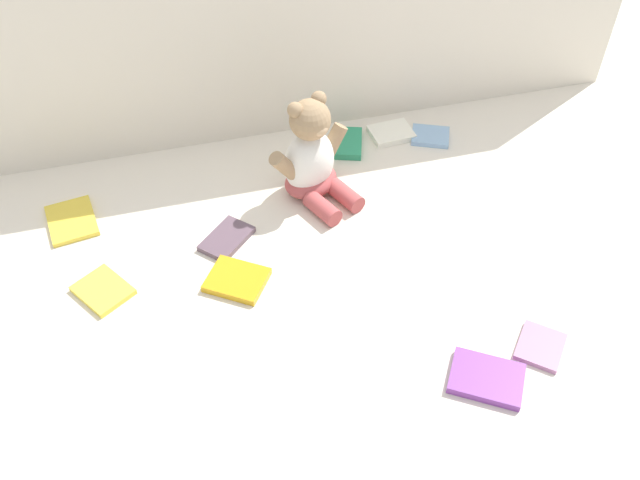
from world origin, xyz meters
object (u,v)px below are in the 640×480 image
object	(u,v)px
teddy_bear	(312,160)
book_case_5	(348,143)
book_case_2	(486,378)
book_case_4	(430,136)
book_case_0	(103,290)
book_case_7	(237,280)
book_case_8	(391,133)
book_case_1	(72,221)
book_case_3	(540,346)
book_case_6	(227,239)

from	to	relation	value
teddy_bear	book_case_5	bearing A→B (deg)	23.01
book_case_2	book_case_4	distance (m)	0.71
book_case_0	book_case_7	world-z (taller)	book_case_7
book_case_8	book_case_1	bearing A→B (deg)	94.40
book_case_3	book_case_4	bearing A→B (deg)	127.85
book_case_7	book_case_2	bearing A→B (deg)	82.64
book_case_6	book_case_8	bearing A→B (deg)	-104.36
teddy_bear	book_case_6	world-z (taller)	teddy_bear
book_case_2	book_case_4	world-z (taller)	book_case_2
book_case_7	book_case_8	bearing A→B (deg)	163.78
book_case_0	book_case_5	size ratio (longest dim) A/B	0.95
book_case_3	book_case_8	size ratio (longest dim) A/B	0.89
teddy_bear	book_case_7	world-z (taller)	teddy_bear
book_case_1	book_case_5	xyz separation A→B (m)	(0.66, 0.11, 0.00)
book_case_3	book_case_6	size ratio (longest dim) A/B	0.81
book_case_7	book_case_8	world-z (taller)	same
book_case_1	book_case_7	bearing A→B (deg)	131.55
book_case_3	book_case_7	world-z (taller)	book_case_7
book_case_4	book_case_2	bearing A→B (deg)	10.65
book_case_1	book_case_6	size ratio (longest dim) A/B	1.14
book_case_3	book_case_6	distance (m)	0.67
book_case_4	book_case_7	xyz separation A→B (m)	(-0.55, -0.35, 0.00)
book_case_2	book_case_7	bearing A→B (deg)	81.10
book_case_1	book_case_7	world-z (taller)	book_case_7
book_case_2	book_case_8	xyz separation A→B (m)	(0.07, 0.73, -0.00)
book_case_8	book_case_0	bearing A→B (deg)	111.02
book_case_0	book_case_8	world-z (taller)	book_case_8
book_case_1	book_case_5	size ratio (longest dim) A/B	1.16
teddy_bear	book_case_1	distance (m)	0.55
book_case_1	book_case_7	xyz separation A→B (m)	(0.32, -0.27, 0.00)
book_case_2	book_case_4	bearing A→B (deg)	19.37
book_case_5	book_case_6	world-z (taller)	book_case_5
book_case_2	book_case_6	distance (m)	0.61
book_case_3	book_case_5	world-z (taller)	book_case_5
book_case_4	book_case_8	size ratio (longest dim) A/B	0.88
book_case_1	book_case_3	bearing A→B (deg)	136.98
book_case_7	book_case_3	bearing A→B (deg)	93.59
book_case_3	book_case_4	world-z (taller)	book_case_4
book_case_8	book_case_4	bearing A→B (deg)	-114.88
book_case_2	book_case_6	world-z (taller)	book_case_2
book_case_3	book_case_8	distance (m)	0.69
book_case_1	book_case_8	world-z (taller)	book_case_8
book_case_0	book_case_3	xyz separation A→B (m)	(0.78, -0.35, -0.00)
teddy_bear	book_case_8	world-z (taller)	teddy_bear
book_case_1	book_case_2	distance (m)	0.94
teddy_bear	book_case_2	xyz separation A→B (m)	(0.18, -0.58, -0.08)
book_case_4	book_case_5	world-z (taller)	book_case_5
book_case_2	book_case_3	xyz separation A→B (m)	(0.13, 0.04, -0.00)
book_case_6	book_case_5	bearing A→B (deg)	-97.99
book_case_0	book_case_3	world-z (taller)	book_case_0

